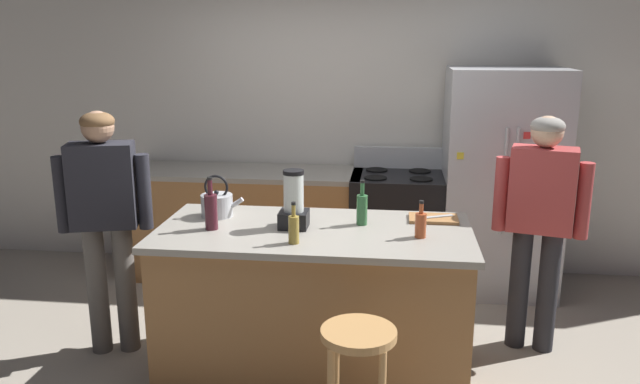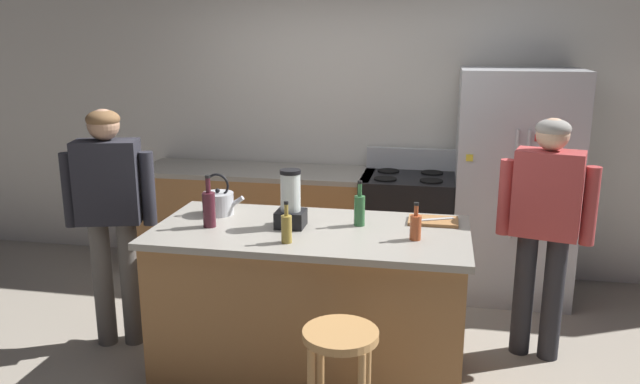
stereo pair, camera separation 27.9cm
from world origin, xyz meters
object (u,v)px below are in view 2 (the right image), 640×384
(blender_appliance, at_px, (291,203))
(stove_range, at_px, (407,230))
(bottle_wine, at_px, (209,208))
(cutting_board, at_px, (433,221))
(person_by_sink_right, at_px, (545,217))
(bar_stool, at_px, (340,363))
(kitchen_island, at_px, (311,301))
(tea_kettle, at_px, (218,202))
(bottle_cooking_sauce, at_px, (416,226))
(refrigerator, at_px, (514,185))
(chef_knife, at_px, (437,219))
(person_by_island_left, at_px, (110,206))
(bottle_olive_oil, at_px, (359,209))
(bottle_vinegar, at_px, (286,228))

(blender_appliance, bearing_deg, stove_range, 67.57)
(bottle_wine, relative_size, cutting_board, 1.05)
(person_by_sink_right, distance_m, bar_stool, 1.75)
(person_by_sink_right, height_order, cutting_board, person_by_sink_right)
(kitchen_island, distance_m, stove_range, 1.60)
(tea_kettle, bearing_deg, bottle_cooking_sauce, -12.42)
(refrigerator, height_order, person_by_sink_right, refrigerator)
(tea_kettle, relative_size, chef_knife, 1.25)
(person_by_island_left, distance_m, bottle_cooking_sauce, 1.99)
(bottle_cooking_sauce, bearing_deg, person_by_island_left, 174.17)
(bottle_olive_oil, height_order, tea_kettle, bottle_olive_oil)
(person_by_island_left, xyz_separation_m, bottle_vinegar, (1.28, -0.39, 0.05))
(kitchen_island, bearing_deg, person_by_island_left, 175.11)
(bottle_olive_oil, bearing_deg, bottle_cooking_sauce, -31.10)
(stove_range, distance_m, bottle_vinegar, 1.96)
(bottle_olive_oil, relative_size, cutting_board, 0.92)
(stove_range, distance_m, bottle_wine, 2.02)
(bottle_wine, distance_m, bottle_cooking_sauce, 1.22)
(refrigerator, xyz_separation_m, chef_knife, (-0.58, -1.23, 0.06))
(blender_appliance, relative_size, bottle_olive_oil, 1.27)
(bar_stool, relative_size, bottle_olive_oil, 2.59)
(tea_kettle, bearing_deg, person_by_sink_right, 8.05)
(kitchen_island, xyz_separation_m, person_by_island_left, (-1.35, 0.12, 0.50))
(bar_stool, height_order, chef_knife, chef_knife)
(stove_range, bearing_deg, person_by_island_left, -142.77)
(bar_stool, relative_size, blender_appliance, 2.05)
(refrigerator, relative_size, tea_kettle, 6.55)
(kitchen_island, relative_size, stove_range, 1.68)
(bottle_vinegar, bearing_deg, bottle_wine, 159.44)
(bottle_olive_oil, bearing_deg, kitchen_island, -156.25)
(stove_range, relative_size, person_by_island_left, 0.70)
(person_by_island_left, relative_size, bar_stool, 2.24)
(kitchen_island, height_order, bottle_wine, bottle_wine)
(stove_range, relative_size, bar_stool, 1.56)
(tea_kettle, height_order, chef_knife, tea_kettle)
(bottle_vinegar, distance_m, tea_kettle, 0.73)
(cutting_board, bearing_deg, bottle_vinegar, -145.80)
(person_by_island_left, bearing_deg, bottle_cooking_sauce, -5.83)
(person_by_sink_right, bearing_deg, cutting_board, -162.56)
(person_by_island_left, bearing_deg, bottle_olive_oil, 0.20)
(kitchen_island, xyz_separation_m, bottle_wine, (-0.60, -0.08, 0.58))
(bottle_cooking_sauce, xyz_separation_m, chef_knife, (0.11, 0.35, -0.06))
(bar_stool, bearing_deg, bottle_olive_oil, 92.53)
(bar_stool, xyz_separation_m, blender_appliance, (-0.44, 0.85, 0.53))
(bottle_vinegar, bearing_deg, person_by_island_left, 163.10)
(blender_appliance, xyz_separation_m, tea_kettle, (-0.52, 0.17, -0.07))
(cutting_board, bearing_deg, kitchen_island, -159.62)
(blender_appliance, distance_m, bottle_olive_oil, 0.42)
(refrigerator, xyz_separation_m, bottle_vinegar, (-1.39, -1.77, 0.12))
(bottle_olive_oil, height_order, cutting_board, bottle_olive_oil)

